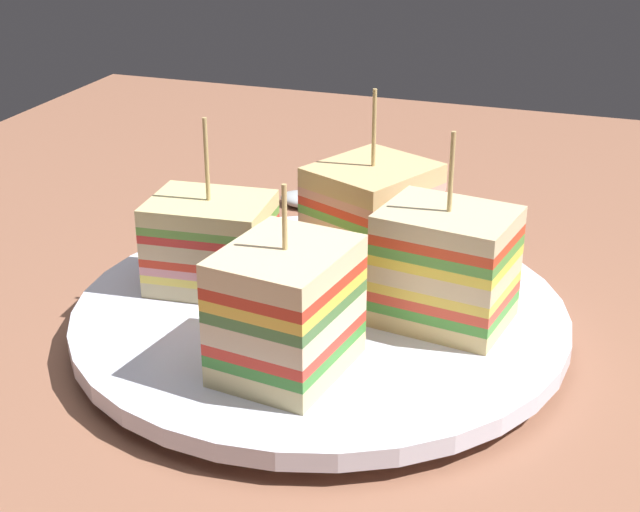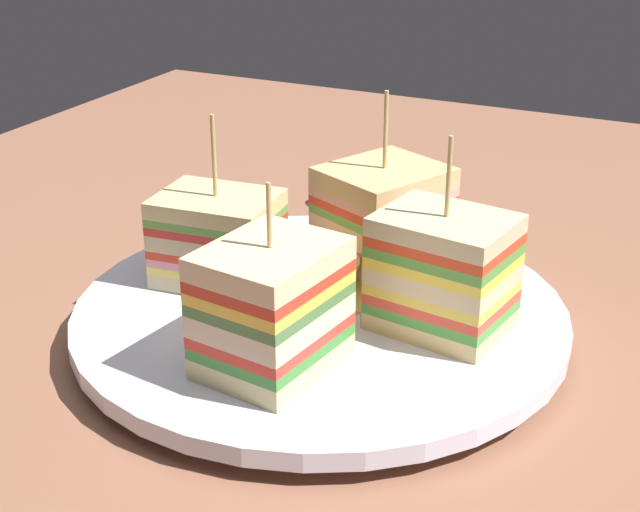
{
  "view_description": "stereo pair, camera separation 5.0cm",
  "coord_description": "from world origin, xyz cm",
  "px_view_note": "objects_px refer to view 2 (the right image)",
  "views": [
    {
      "loc": [
        -43.13,
        -15.1,
        25.3
      ],
      "look_at": [
        0.0,
        0.0,
        4.79
      ],
      "focal_mm": 53.04,
      "sensor_mm": 36.0,
      "label": 1
    },
    {
      "loc": [
        -41.22,
        -19.72,
        25.3
      ],
      "look_at": [
        0.0,
        0.0,
        4.79
      ],
      "focal_mm": 53.04,
      "sensor_mm": 36.0,
      "label": 2
    }
  ],
  "objects_px": {
    "sandwich_wedge_2": "(272,308)",
    "spoon": "(353,205)",
    "plate": "(320,318)",
    "sandwich_wedge_3": "(442,273)",
    "sandwich_wedge_1": "(219,239)",
    "sandwich_wedge_0": "(382,217)",
    "chip_pile": "(321,277)"
  },
  "relations": [
    {
      "from": "sandwich_wedge_2",
      "to": "sandwich_wedge_3",
      "type": "relative_size",
      "value": 0.91
    },
    {
      "from": "sandwich_wedge_1",
      "to": "sandwich_wedge_2",
      "type": "xyz_separation_m",
      "value": [
        -0.07,
        -0.07,
        0.01
      ]
    },
    {
      "from": "sandwich_wedge_2",
      "to": "plate",
      "type": "bearing_deg",
      "value": 13.72
    },
    {
      "from": "plate",
      "to": "sandwich_wedge_3",
      "type": "relative_size",
      "value": 2.6
    },
    {
      "from": "sandwich_wedge_0",
      "to": "chip_pile",
      "type": "relative_size",
      "value": 1.37
    },
    {
      "from": "chip_pile",
      "to": "spoon",
      "type": "distance_m",
      "value": 0.18
    },
    {
      "from": "chip_pile",
      "to": "spoon",
      "type": "xyz_separation_m",
      "value": [
        0.17,
        0.06,
        -0.03
      ]
    },
    {
      "from": "plate",
      "to": "sandwich_wedge_1",
      "type": "distance_m",
      "value": 0.07
    },
    {
      "from": "sandwich_wedge_1",
      "to": "spoon",
      "type": "bearing_deg",
      "value": 82.65
    },
    {
      "from": "plate",
      "to": "sandwich_wedge_2",
      "type": "distance_m",
      "value": 0.08
    },
    {
      "from": "plate",
      "to": "sandwich_wedge_1",
      "type": "relative_size",
      "value": 2.73
    },
    {
      "from": "sandwich_wedge_0",
      "to": "sandwich_wedge_1",
      "type": "bearing_deg",
      "value": -26.48
    },
    {
      "from": "plate",
      "to": "sandwich_wedge_0",
      "type": "relative_size",
      "value": 2.55
    },
    {
      "from": "plate",
      "to": "sandwich_wedge_0",
      "type": "bearing_deg",
      "value": -7.88
    },
    {
      "from": "sandwich_wedge_3",
      "to": "plate",
      "type": "bearing_deg",
      "value": 14.5
    },
    {
      "from": "plate",
      "to": "sandwich_wedge_0",
      "type": "xyz_separation_m",
      "value": [
        0.07,
        -0.01,
        0.04
      ]
    },
    {
      "from": "sandwich_wedge_2",
      "to": "chip_pile",
      "type": "distance_m",
      "value": 0.08
    },
    {
      "from": "sandwich_wedge_0",
      "to": "spoon",
      "type": "xyz_separation_m",
      "value": [
        0.11,
        0.07,
        -0.04
      ]
    },
    {
      "from": "plate",
      "to": "sandwich_wedge_3",
      "type": "xyz_separation_m",
      "value": [
        0.01,
        -0.07,
        0.04
      ]
    },
    {
      "from": "plate",
      "to": "sandwich_wedge_2",
      "type": "height_order",
      "value": "sandwich_wedge_2"
    },
    {
      "from": "sandwich_wedge_2",
      "to": "spoon",
      "type": "height_order",
      "value": "sandwich_wedge_2"
    },
    {
      "from": "sandwich_wedge_2",
      "to": "spoon",
      "type": "xyz_separation_m",
      "value": [
        0.25,
        0.07,
        -0.04
      ]
    },
    {
      "from": "plate",
      "to": "sandwich_wedge_2",
      "type": "bearing_deg",
      "value": -174.38
    },
    {
      "from": "sandwich_wedge_0",
      "to": "sandwich_wedge_2",
      "type": "xyz_separation_m",
      "value": [
        -0.13,
        0.0,
        0.0
      ]
    },
    {
      "from": "sandwich_wedge_0",
      "to": "chip_pile",
      "type": "distance_m",
      "value": 0.06
    },
    {
      "from": "sandwich_wedge_0",
      "to": "plate",
      "type": "bearing_deg",
      "value": 16.85
    },
    {
      "from": "plate",
      "to": "sandwich_wedge_1",
      "type": "xyz_separation_m",
      "value": [
        0.01,
        0.07,
        0.03
      ]
    },
    {
      "from": "sandwich_wedge_2",
      "to": "sandwich_wedge_0",
      "type": "bearing_deg",
      "value": 6.98
    },
    {
      "from": "spoon",
      "to": "sandwich_wedge_2",
      "type": "bearing_deg",
      "value": 113.44
    },
    {
      "from": "sandwich_wedge_2",
      "to": "chip_pile",
      "type": "xyz_separation_m",
      "value": [
        0.08,
        0.01,
        -0.02
      ]
    },
    {
      "from": "sandwich_wedge_3",
      "to": "chip_pile",
      "type": "bearing_deg",
      "value": 5.45
    },
    {
      "from": "plate",
      "to": "spoon",
      "type": "height_order",
      "value": "plate"
    }
  ]
}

